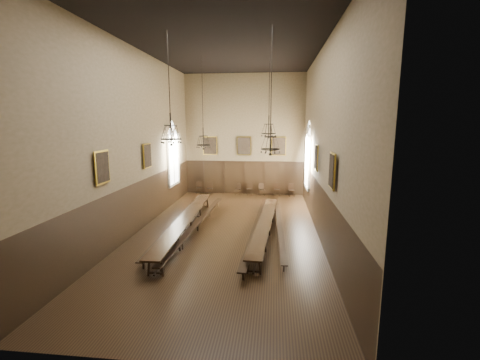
% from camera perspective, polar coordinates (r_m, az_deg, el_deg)
% --- Properties ---
extents(floor, '(9.00, 18.00, 0.02)m').
position_cam_1_polar(floor, '(16.33, -2.30, -9.26)').
color(floor, black).
rests_on(floor, ground).
extents(ceiling, '(9.00, 18.00, 0.02)m').
position_cam_1_polar(ceiling, '(15.82, -2.55, 23.28)').
color(ceiling, black).
rests_on(ceiling, ground).
extents(wall_back, '(9.00, 0.02, 9.00)m').
position_cam_1_polar(wall_back, '(24.37, 0.75, 7.98)').
color(wall_back, '#806B4E').
rests_on(wall_back, ground).
extents(wall_front, '(9.00, 0.02, 9.00)m').
position_cam_1_polar(wall_front, '(6.69, -13.93, 2.09)').
color(wall_front, '#806B4E').
rests_on(wall_front, ground).
extents(wall_left, '(0.02, 18.00, 9.00)m').
position_cam_1_polar(wall_left, '(16.71, -18.01, 6.52)').
color(wall_left, '#806B4E').
rests_on(wall_left, ground).
extents(wall_right, '(0.02, 18.00, 9.00)m').
position_cam_1_polar(wall_right, '(15.42, 14.50, 6.44)').
color(wall_right, '#806B4E').
rests_on(wall_right, ground).
extents(wainscot_panelling, '(9.00, 18.00, 2.50)m').
position_cam_1_polar(wainscot_panelling, '(15.95, -2.34, -4.99)').
color(wainscot_panelling, black).
rests_on(wainscot_panelling, floor).
extents(table_left, '(1.08, 10.42, 0.81)m').
position_cam_1_polar(table_left, '(16.36, -9.49, -7.82)').
color(table_left, black).
rests_on(table_left, floor).
extents(table_right, '(1.24, 9.31, 0.72)m').
position_cam_1_polar(table_right, '(15.82, 4.45, -8.50)').
color(table_right, black).
rests_on(table_right, floor).
extents(bench_left_outer, '(0.59, 9.67, 0.44)m').
position_cam_1_polar(bench_left_outer, '(16.83, -11.36, -7.83)').
color(bench_left_outer, black).
rests_on(bench_left_outer, floor).
extents(bench_left_inner, '(0.73, 10.49, 0.47)m').
position_cam_1_polar(bench_left_inner, '(16.50, -7.53, -8.00)').
color(bench_left_inner, black).
rests_on(bench_left_inner, floor).
extents(bench_right_inner, '(0.78, 10.60, 0.48)m').
position_cam_1_polar(bench_right_inner, '(16.07, 3.02, -8.40)').
color(bench_right_inner, black).
rests_on(bench_right_inner, floor).
extents(bench_right_outer, '(0.48, 9.04, 0.41)m').
position_cam_1_polar(bench_right_outer, '(16.16, 7.04, -8.53)').
color(bench_right_outer, black).
rests_on(bench_right_outer, floor).
extents(chair_0, '(0.50, 0.50, 0.95)m').
position_cam_1_polar(chair_0, '(25.03, -7.28, -1.77)').
color(chair_0, black).
rests_on(chair_0, floor).
extents(chair_1, '(0.41, 0.41, 0.92)m').
position_cam_1_polar(chair_1, '(24.78, -5.40, -1.88)').
color(chair_1, black).
rests_on(chair_1, floor).
extents(chair_3, '(0.49, 0.49, 0.88)m').
position_cam_1_polar(chair_3, '(24.47, -0.36, -2.01)').
color(chair_3, black).
rests_on(chair_3, floor).
extents(chair_4, '(0.46, 0.46, 0.95)m').
position_cam_1_polar(chair_4, '(24.43, 1.70, -1.99)').
color(chair_4, black).
rests_on(chair_4, floor).
extents(chair_5, '(0.52, 0.52, 0.92)m').
position_cam_1_polar(chair_5, '(24.31, 3.88, -2.09)').
color(chair_5, black).
rests_on(chair_5, floor).
extents(chair_6, '(0.47, 0.47, 0.99)m').
position_cam_1_polar(chair_6, '(24.26, 6.59, -2.11)').
color(chair_6, black).
rests_on(chair_6, floor).
extents(chair_7, '(0.49, 0.49, 0.93)m').
position_cam_1_polar(chair_7, '(24.31, 9.12, -2.19)').
color(chair_7, black).
rests_on(chair_7, floor).
extents(chandelier_back_left, '(0.78, 0.78, 4.97)m').
position_cam_1_polar(chandelier_back_left, '(18.31, -6.55, 7.32)').
color(chandelier_back_left, black).
rests_on(chandelier_back_left, ceiling).
extents(chandelier_back_right, '(0.81, 0.81, 4.33)m').
position_cam_1_polar(chandelier_back_right, '(18.17, 5.12, 9.15)').
color(chandelier_back_right, black).
rests_on(chandelier_back_right, ceiling).
extents(chandelier_front_left, '(0.86, 0.86, 4.41)m').
position_cam_1_polar(chandelier_front_left, '(13.67, -12.19, 8.32)').
color(chandelier_front_left, black).
rests_on(chandelier_front_left, ceiling).
extents(chandelier_front_right, '(0.75, 0.75, 4.76)m').
position_cam_1_polar(chandelier_front_right, '(12.74, 5.43, 7.09)').
color(chandelier_front_right, black).
rests_on(chandelier_front_right, ceiling).
extents(portrait_back_0, '(1.10, 0.12, 1.40)m').
position_cam_1_polar(portrait_back_0, '(24.66, -5.35, 6.10)').
color(portrait_back_0, gold).
rests_on(portrait_back_0, wall_back).
extents(portrait_back_1, '(1.10, 0.12, 1.40)m').
position_cam_1_polar(portrait_back_1, '(24.28, 0.71, 6.08)').
color(portrait_back_1, gold).
rests_on(portrait_back_1, wall_back).
extents(portrait_back_2, '(1.10, 0.12, 1.40)m').
position_cam_1_polar(portrait_back_2, '(24.18, 6.89, 5.99)').
color(portrait_back_2, gold).
rests_on(portrait_back_2, wall_back).
extents(portrait_left_0, '(0.12, 1.00, 1.30)m').
position_cam_1_polar(portrait_left_0, '(17.63, -16.16, 4.17)').
color(portrait_left_0, gold).
rests_on(portrait_left_0, wall_left).
extents(portrait_left_1, '(0.12, 1.00, 1.30)m').
position_cam_1_polar(portrait_left_1, '(13.60, -23.30, 2.10)').
color(portrait_left_1, gold).
rests_on(portrait_left_1, wall_left).
extents(portrait_right_0, '(0.12, 1.00, 1.30)m').
position_cam_1_polar(portrait_right_0, '(16.46, 13.43, 3.89)').
color(portrait_right_0, gold).
rests_on(portrait_right_0, wall_right).
extents(portrait_right_1, '(0.12, 1.00, 1.30)m').
position_cam_1_polar(portrait_right_1, '(12.04, 16.08, 1.59)').
color(portrait_right_1, gold).
rests_on(portrait_right_1, wall_right).
extents(window_right, '(0.20, 2.20, 4.60)m').
position_cam_1_polar(window_right, '(20.94, 12.01, 4.40)').
color(window_right, white).
rests_on(window_right, wall_right).
extents(window_left, '(0.20, 2.20, 4.60)m').
position_cam_1_polar(window_left, '(21.89, -11.81, 4.64)').
color(window_left, white).
rests_on(window_left, wall_left).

